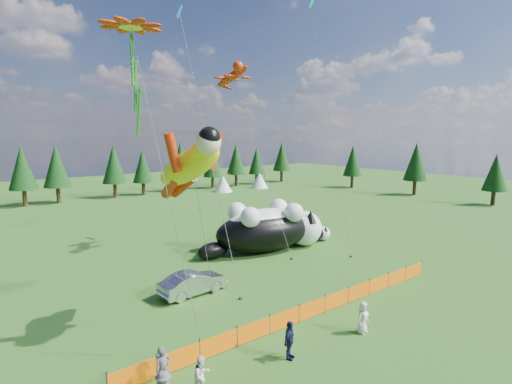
% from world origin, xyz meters
% --- Properties ---
extents(ground, '(160.00, 160.00, 0.00)m').
position_xyz_m(ground, '(0.00, 0.00, 0.00)').
color(ground, '#0F3B0A').
rests_on(ground, ground).
extents(safety_fence, '(22.06, 0.06, 1.10)m').
position_xyz_m(safety_fence, '(0.00, -3.00, 0.50)').
color(safety_fence, '#262626').
rests_on(safety_fence, ground).
extents(tree_line, '(90.00, 4.00, 8.00)m').
position_xyz_m(tree_line, '(0.00, 45.00, 4.00)').
color(tree_line, black).
rests_on(tree_line, ground).
extents(festival_tents, '(50.00, 3.20, 2.80)m').
position_xyz_m(festival_tents, '(11.00, 40.00, 1.40)').
color(festival_tents, white).
rests_on(festival_tents, ground).
extents(cat_large, '(11.63, 5.57, 4.22)m').
position_xyz_m(cat_large, '(6.19, 8.21, 2.00)').
color(cat_large, black).
rests_on(cat_large, ground).
extents(cat_small, '(4.79, 2.61, 1.76)m').
position_xyz_m(cat_small, '(10.92, 8.10, 0.84)').
color(cat_small, black).
rests_on(cat_small, ground).
extents(car, '(4.50, 1.89, 1.45)m').
position_xyz_m(car, '(-3.56, 3.87, 0.72)').
color(car, silver).
rests_on(car, ground).
extents(spectator_a, '(0.67, 0.45, 1.80)m').
position_xyz_m(spectator_a, '(-9.10, -3.85, 0.90)').
color(spectator_a, '#515155').
rests_on(spectator_a, ground).
extents(spectator_b, '(0.82, 0.56, 1.56)m').
position_xyz_m(spectator_b, '(-8.02, -4.97, 0.78)').
color(spectator_b, silver).
rests_on(spectator_b, ground).
extents(spectator_c, '(1.16, 0.95, 1.77)m').
position_xyz_m(spectator_c, '(-3.70, -5.21, 0.88)').
color(spectator_c, '#141739').
rests_on(spectator_c, ground).
extents(spectator_e, '(0.85, 0.60, 1.63)m').
position_xyz_m(spectator_e, '(0.81, -5.73, 0.81)').
color(spectator_e, silver).
rests_on(spectator_e, ground).
extents(superhero_kite, '(5.83, 5.95, 10.99)m').
position_xyz_m(superhero_kite, '(-5.53, 0.38, 8.38)').
color(superhero_kite, yellow).
rests_on(superhero_kite, ground).
extents(gecko_kite, '(3.50, 9.72, 16.54)m').
position_xyz_m(gecko_kite, '(4.96, 11.82, 14.83)').
color(gecko_kite, '#BB2509').
rests_on(gecko_kite, ground).
extents(flower_kite, '(3.30, 4.94, 14.90)m').
position_xyz_m(flower_kite, '(-8.19, 0.36, 14.45)').
color(flower_kite, '#BB2509').
rests_on(flower_kite, ground).
extents(diamond_kite_a, '(0.78, 7.03, 19.23)m').
position_xyz_m(diamond_kite_a, '(-2.03, 7.48, 17.24)').
color(diamond_kite_a, blue).
rests_on(diamond_kite_a, ground).
extents(diamond_kite_b, '(1.61, 6.51, 22.23)m').
position_xyz_m(diamond_kite_b, '(11.19, 8.38, 19.71)').
color(diamond_kite_b, '#0C9894').
rests_on(diamond_kite_b, ground).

